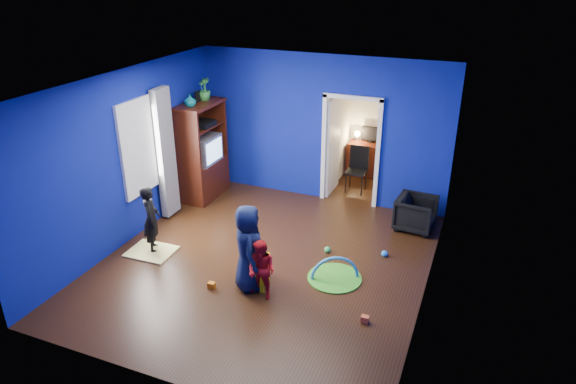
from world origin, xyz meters
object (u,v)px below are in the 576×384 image
at_px(child_black, 151,219).
at_px(hopper_ball, 253,265).
at_px(child_navy, 248,248).
at_px(study_desk, 367,159).
at_px(tv_armoire, 202,151).
at_px(kid_chair, 258,273).
at_px(vase, 190,100).
at_px(armchair, 416,213).
at_px(play_mat, 335,278).
at_px(crt_tv, 204,149).
at_px(toddler_red, 262,270).
at_px(folding_chair, 356,171).

bearing_deg(child_black, hopper_ball, -127.25).
bearing_deg(child_navy, study_desk, -36.73).
bearing_deg(tv_armoire, kid_chair, -46.69).
height_order(child_black, vase, vase).
xyz_separation_m(armchair, play_mat, (-0.86, -2.08, -0.30)).
height_order(armchair, play_mat, armchair).
distance_m(tv_armoire, crt_tv, 0.06).
xyz_separation_m(vase, tv_armoire, (0.00, 0.30, -1.10)).
bearing_deg(vase, toddler_red, -43.82).
bearing_deg(study_desk, hopper_ball, -97.32).
xyz_separation_m(toddler_red, study_desk, (0.27, 5.10, -0.08)).
height_order(toddler_red, kid_chair, toddler_red).
relative_size(child_navy, play_mat, 1.59).
bearing_deg(toddler_red, armchair, 73.60).
relative_size(child_navy, hopper_ball, 3.22).
distance_m(child_black, crt_tv, 2.29).
distance_m(toddler_red, hopper_ball, 0.59).
relative_size(hopper_ball, study_desk, 0.47).
distance_m(kid_chair, play_mat, 1.20).
xyz_separation_m(crt_tv, hopper_ball, (2.18, -2.33, -0.81)).
height_order(child_black, crt_tv, crt_tv).
height_order(tv_armoire, folding_chair, tv_armoire).
distance_m(vase, crt_tv, 1.10).
relative_size(child_black, study_desk, 1.31).
relative_size(child_navy, toddler_red, 1.46).
height_order(child_navy, hopper_ball, child_navy).
bearing_deg(crt_tv, play_mat, -29.74).
height_order(study_desk, folding_chair, folding_chair).
bearing_deg(armchair, tv_armoire, 96.98).
relative_size(armchair, hopper_ball, 1.66).
distance_m(crt_tv, kid_chair, 3.56).
distance_m(play_mat, folding_chair, 3.38).
distance_m(toddler_red, study_desk, 5.10).
distance_m(child_black, kid_chair, 2.14).
distance_m(child_black, child_navy, 1.98).
bearing_deg(child_black, play_mat, -118.19).
xyz_separation_m(toddler_red, play_mat, (0.84, 0.84, -0.44)).
bearing_deg(toddler_red, study_desk, 100.86).
bearing_deg(child_navy, tv_armoire, 10.93).
height_order(child_black, play_mat, child_black).
height_order(armchair, crt_tv, crt_tv).
bearing_deg(hopper_ball, kid_chair, -49.40).
height_order(tv_armoire, play_mat, tv_armoire).
bearing_deg(crt_tv, folding_chair, 26.48).
distance_m(armchair, hopper_ball, 3.23).
bearing_deg(kid_chair, study_desk, 89.01).
bearing_deg(kid_chair, hopper_ball, 134.46).
bearing_deg(toddler_red, crt_tv, 146.26).
distance_m(tv_armoire, play_mat, 4.01).
distance_m(child_black, tv_armoire, 2.28).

